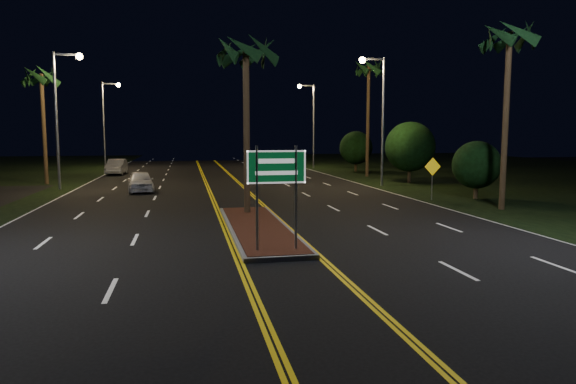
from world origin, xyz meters
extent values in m
plane|color=black|center=(0.00, 0.00, 0.00)|extent=(120.00, 120.00, 0.00)
cube|color=gray|center=(0.00, 7.00, 0.07)|extent=(2.25, 10.25, 0.15)
cube|color=#592819|center=(0.00, 7.00, 0.16)|extent=(2.00, 10.00, 0.02)
cylinder|color=gray|center=(-0.60, 2.80, 1.75)|extent=(0.08, 0.08, 3.20)
cylinder|color=gray|center=(0.60, 2.80, 1.75)|extent=(0.08, 0.08, 3.20)
cube|color=#07471E|center=(0.00, 2.80, 2.70)|extent=(1.80, 0.04, 1.00)
cube|color=white|center=(0.00, 2.77, 2.70)|extent=(1.80, 0.01, 1.00)
cylinder|color=gray|center=(-11.00, 24.00, 4.50)|extent=(0.18, 0.18, 9.00)
cube|color=gray|center=(-10.20, 24.00, 8.85)|extent=(1.60, 0.12, 0.12)
sphere|color=#F0C06C|center=(-9.40, 24.00, 8.75)|extent=(0.44, 0.44, 0.44)
cylinder|color=gray|center=(-11.00, 44.00, 4.50)|extent=(0.18, 0.18, 9.00)
cube|color=gray|center=(-10.20, 44.00, 8.85)|extent=(1.60, 0.12, 0.12)
sphere|color=#F0C06C|center=(-9.40, 44.00, 8.75)|extent=(0.44, 0.44, 0.44)
cylinder|color=gray|center=(11.00, 22.00, 4.50)|extent=(0.18, 0.18, 9.00)
cube|color=gray|center=(10.20, 22.00, 8.85)|extent=(1.60, 0.12, 0.12)
sphere|color=#F0C06C|center=(9.40, 22.00, 8.75)|extent=(0.44, 0.44, 0.44)
cylinder|color=gray|center=(11.00, 42.00, 4.50)|extent=(0.18, 0.18, 9.00)
cube|color=gray|center=(10.20, 42.00, 8.85)|extent=(1.60, 0.12, 0.12)
sphere|color=#F0C06C|center=(9.40, 42.00, 8.75)|extent=(0.44, 0.44, 0.44)
cylinder|color=#382819|center=(0.00, 10.50, 3.75)|extent=(0.28, 0.28, 7.50)
cylinder|color=#382819|center=(-12.80, 28.00, 4.00)|extent=(0.28, 0.28, 8.00)
cylinder|color=#382819|center=(12.50, 10.00, 4.25)|extent=(0.28, 0.28, 8.50)
cylinder|color=#382819|center=(12.80, 30.00, 4.75)|extent=(0.28, 0.28, 9.50)
cylinder|color=#382819|center=(13.50, 14.00, 0.45)|extent=(0.24, 0.24, 0.90)
sphere|color=black|center=(13.50, 14.00, 1.95)|extent=(2.70, 2.70, 2.70)
cylinder|color=#382819|center=(14.00, 24.00, 0.63)|extent=(0.24, 0.24, 1.26)
sphere|color=black|center=(14.00, 24.00, 2.73)|extent=(3.78, 3.78, 3.78)
cylinder|color=#382819|center=(13.80, 36.00, 0.54)|extent=(0.24, 0.24, 1.08)
sphere|color=black|center=(13.80, 36.00, 2.34)|extent=(3.24, 3.24, 3.24)
imported|color=white|center=(-5.58, 21.64, 0.77)|extent=(2.50, 4.82, 1.54)
imported|color=silver|center=(-8.98, 36.90, 0.81)|extent=(2.23, 4.92, 1.62)
cylinder|color=gray|center=(10.80, 13.99, 1.04)|extent=(0.07, 0.07, 2.07)
cube|color=yellow|center=(10.80, 13.97, 1.88)|extent=(1.00, 0.13, 1.00)
camera|label=1|loc=(-2.67, -12.42, 3.69)|focal=32.00mm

